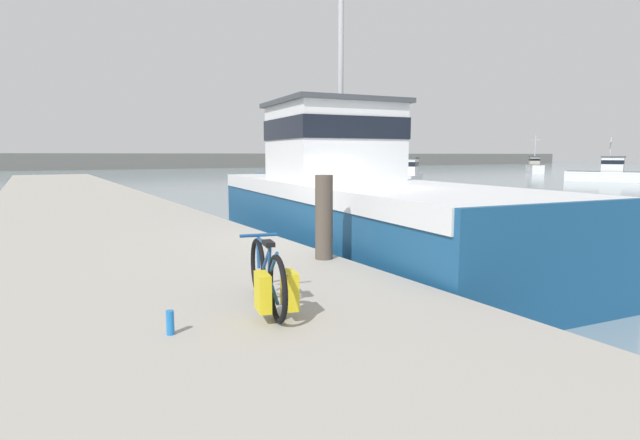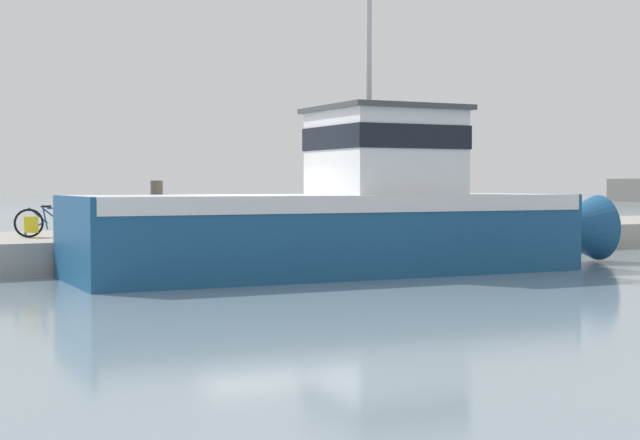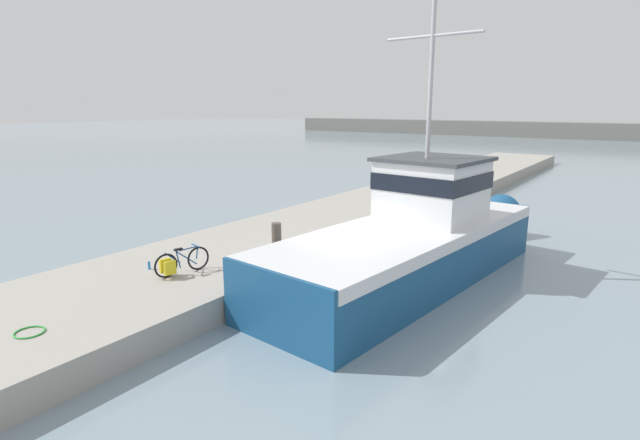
{
  "view_description": "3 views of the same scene",
  "coord_description": "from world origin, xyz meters",
  "px_view_note": "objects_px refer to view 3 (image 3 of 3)",
  "views": [
    {
      "loc": [
        -5.45,
        -8.46,
        2.45
      ],
      "look_at": [
        -0.43,
        0.21,
        1.14
      ],
      "focal_mm": 28.0,
      "sensor_mm": 36.0,
      "label": 1
    },
    {
      "loc": [
        20.15,
        -10.49,
        2.05
      ],
      "look_at": [
        0.16,
        1.99,
        1.18
      ],
      "focal_mm": 55.0,
      "sensor_mm": 36.0,
      "label": 2
    },
    {
      "loc": [
        7.71,
        -12.48,
        5.48
      ],
      "look_at": [
        -2.76,
        2.65,
        1.24
      ],
      "focal_mm": 28.0,
      "sensor_mm": 36.0,
      "label": 3
    }
  ],
  "objects_px": {
    "mooring_post": "(277,246)",
    "fishing_boat_main": "(417,236)",
    "water_bottle_on_curb": "(149,265)",
    "bicycle_touring": "(178,263)"
  },
  "relations": [
    {
      "from": "water_bottle_on_curb",
      "to": "fishing_boat_main",
      "type": "bearing_deg",
      "value": 45.25
    },
    {
      "from": "fishing_boat_main",
      "to": "mooring_post",
      "type": "height_order",
      "value": "fishing_boat_main"
    },
    {
      "from": "fishing_boat_main",
      "to": "water_bottle_on_curb",
      "type": "bearing_deg",
      "value": -128.78
    },
    {
      "from": "mooring_post",
      "to": "water_bottle_on_curb",
      "type": "relative_size",
      "value": 5.84
    },
    {
      "from": "fishing_boat_main",
      "to": "water_bottle_on_curb",
      "type": "height_order",
      "value": "fishing_boat_main"
    },
    {
      "from": "mooring_post",
      "to": "fishing_boat_main",
      "type": "bearing_deg",
      "value": 52.13
    },
    {
      "from": "fishing_boat_main",
      "to": "water_bottle_on_curb",
      "type": "relative_size",
      "value": 59.58
    },
    {
      "from": "fishing_boat_main",
      "to": "mooring_post",
      "type": "distance_m",
      "value": 4.63
    },
    {
      "from": "bicycle_touring",
      "to": "mooring_post",
      "type": "height_order",
      "value": "mooring_post"
    },
    {
      "from": "bicycle_touring",
      "to": "mooring_post",
      "type": "relative_size",
      "value": 1.24
    }
  ]
}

